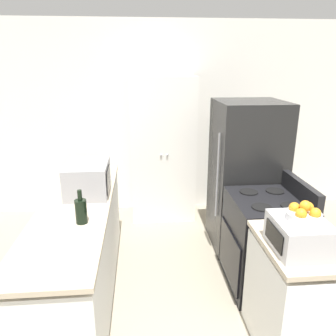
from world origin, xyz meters
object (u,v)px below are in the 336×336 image
(wine_bottle, at_px, (81,211))
(refrigerator, at_px, (246,176))
(stove, at_px, (264,242))
(pantry_cabinet, at_px, (163,150))
(fruit_bowl, at_px, (304,213))
(toaster_oven, at_px, (299,235))
(microwave, at_px, (88,179))

(wine_bottle, bearing_deg, refrigerator, 33.40)
(stove, xyz_separation_m, refrigerator, (0.03, 0.76, 0.39))
(pantry_cabinet, distance_m, wine_bottle, 2.06)
(stove, bearing_deg, fruit_bowl, -97.67)
(toaster_oven, distance_m, fruit_bowl, 0.15)
(refrigerator, height_order, fruit_bowl, refrigerator)
(refrigerator, bearing_deg, pantry_cabinet, 136.35)
(pantry_cabinet, relative_size, fruit_bowl, 8.63)
(microwave, distance_m, fruit_bowl, 1.87)
(stove, distance_m, fruit_bowl, 1.07)
(refrigerator, relative_size, fruit_bowl, 7.61)
(stove, relative_size, toaster_oven, 2.77)
(pantry_cabinet, distance_m, stove, 1.87)
(stove, distance_m, refrigerator, 0.86)
(refrigerator, xyz_separation_m, toaster_oven, (-0.16, -1.58, 0.16))
(pantry_cabinet, height_order, wine_bottle, pantry_cabinet)
(toaster_oven, bearing_deg, wine_bottle, 161.03)
(wine_bottle, bearing_deg, pantry_cabinet, 68.36)
(pantry_cabinet, height_order, microwave, pantry_cabinet)
(pantry_cabinet, xyz_separation_m, refrigerator, (0.87, -0.83, -0.11))
(pantry_cabinet, relative_size, wine_bottle, 7.09)
(pantry_cabinet, height_order, refrigerator, pantry_cabinet)
(stove, bearing_deg, refrigerator, 87.45)
(wine_bottle, bearing_deg, fruit_bowl, -18.54)
(microwave, height_order, toaster_oven, microwave)
(pantry_cabinet, height_order, stove, pantry_cabinet)
(fruit_bowl, bearing_deg, wine_bottle, 161.46)
(refrigerator, height_order, microwave, refrigerator)
(stove, relative_size, wine_bottle, 3.91)
(pantry_cabinet, relative_size, refrigerator, 1.13)
(stove, distance_m, wine_bottle, 1.71)
(pantry_cabinet, height_order, toaster_oven, pantry_cabinet)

